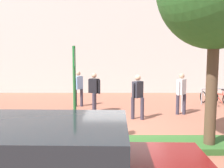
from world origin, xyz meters
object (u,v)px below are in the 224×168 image
object	(u,v)px
person_shirt_white	(182,91)
person_suited_navy	(138,94)
person_shirt_blue	(79,86)
person_suited_dark	(94,90)
bollard_steel	(183,101)
bike_at_sign	(74,133)
parking_sign_post	(75,83)

from	to	relation	value
person_shirt_white	person_suited_navy	size ratio (longest dim) A/B	1.00
person_shirt_blue	person_suited_dark	world-z (taller)	same
bollard_steel	bike_at_sign	bearing A→B (deg)	-134.94
bike_at_sign	person_shirt_blue	size ratio (longest dim) A/B	0.98
person_suited_navy	parking_sign_post	bearing A→B (deg)	-123.35
parking_sign_post	bollard_steel	bearing A→B (deg)	46.49
person_suited_dark	person_suited_navy	bearing A→B (deg)	-34.10
person_suited_dark	bike_at_sign	bearing A→B (deg)	-93.79
parking_sign_post	person_suited_dark	bearing A→B (deg)	87.18
parking_sign_post	bollard_steel	size ratio (longest dim) A/B	2.95
person_shirt_blue	person_shirt_white	distance (m)	4.81
parking_sign_post	person_shirt_white	world-z (taller)	parking_sign_post
person_suited_navy	person_suited_dark	world-z (taller)	same
person_shirt_white	person_suited_navy	distance (m)	2.07
bollard_steel	person_shirt_white	bearing A→B (deg)	-115.02
person_suited_navy	person_suited_dark	bearing A→B (deg)	145.90
bollard_steel	person_shirt_blue	bearing A→B (deg)	166.39
parking_sign_post	person_shirt_blue	size ratio (longest dim) A/B	1.55
bike_at_sign	person_suited_dark	size ratio (longest dim) A/B	0.98
person_shirt_blue	person_shirt_white	size ratio (longest dim) A/B	1.00
bollard_steel	person_suited_navy	size ratio (longest dim) A/B	0.52
bollard_steel	person_shirt_white	size ratio (longest dim) A/B	0.52
bollard_steel	person_suited_navy	bearing A→B (deg)	-147.75
parking_sign_post	bike_at_sign	world-z (taller)	parking_sign_post
parking_sign_post	person_suited_dark	xyz separation A→B (m)	(0.20, 4.13, -0.74)
bike_at_sign	person_shirt_white	xyz separation A→B (m)	(3.90, 3.63, 0.63)
parking_sign_post	person_shirt_white	bearing A→B (deg)	44.50
bollard_steel	parking_sign_post	bearing A→B (deg)	-133.51
bike_at_sign	person_shirt_blue	xyz separation A→B (m)	(-0.60, 5.31, 0.63)
bollard_steel	person_suited_navy	xyz separation A→B (m)	(-2.15, -1.36, 0.53)
bollard_steel	person_shirt_blue	world-z (taller)	person_shirt_blue
parking_sign_post	person_shirt_blue	xyz separation A→B (m)	(-0.66, 5.46, -0.74)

